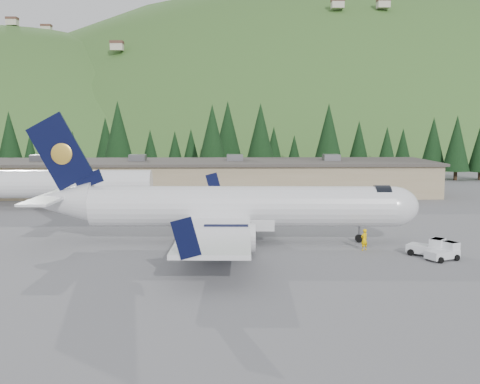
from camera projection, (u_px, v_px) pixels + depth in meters
name	position (u px, v px, depth m)	size (l,w,h in m)	color
ground	(242.00, 242.00, 55.90)	(600.00, 600.00, 0.00)	slate
airliner	(230.00, 208.00, 55.53)	(36.28, 33.98, 12.06)	white
second_airliner	(42.00, 183.00, 76.74)	(27.50, 11.00, 10.05)	white
baggage_tug_a	(445.00, 252.00, 48.65)	(3.01, 2.49, 1.44)	silver
baggage_tug_b	(429.00, 248.00, 50.06)	(3.19, 2.98, 1.56)	silver
terminal_building	(203.00, 177.00, 93.20)	(71.00, 17.00, 6.10)	#998761
ramp_worker	(364.00, 240.00, 52.27)	(0.69, 0.45, 1.89)	#FFC400
tree_line	(188.00, 142.00, 115.29)	(113.51, 18.30, 13.99)	black
hills	(346.00, 330.00, 272.77)	(614.00, 330.00, 300.00)	#2C4E1C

